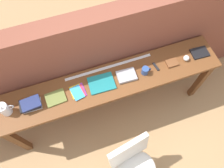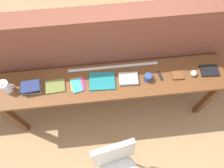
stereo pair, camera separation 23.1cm
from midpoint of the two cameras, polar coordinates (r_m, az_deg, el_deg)
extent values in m
plane|color=tan|center=(3.07, 2.70, -11.87)|extent=(40.00, 40.00, 0.00)
cube|color=brown|center=(2.61, 1.61, 6.11)|extent=(6.00, 0.20, 1.54)
cube|color=brown|center=(2.37, 2.65, 0.37)|extent=(2.50, 0.44, 0.04)
cube|color=#5B341A|center=(2.87, -21.85, -8.74)|extent=(0.07, 0.07, 0.84)
cube|color=#5B341A|center=(3.05, 25.49, -3.90)|extent=(0.07, 0.07, 0.84)
cube|color=#5B341A|center=(2.99, -21.46, -2.90)|extent=(0.07, 0.07, 0.84)
cube|color=#5B341A|center=(3.16, 23.83, 1.41)|extent=(0.07, 0.07, 0.84)
cube|color=silver|center=(2.31, 3.38, -17.93)|extent=(0.45, 0.19, 0.40)
cylinder|color=#B2B2B7|center=(2.78, -0.41, -21.01)|extent=(0.02, 0.02, 0.41)
cylinder|color=#B2B2B7|center=(2.81, 6.42, -18.93)|extent=(0.02, 0.02, 0.41)
cylinder|color=white|center=(2.44, -23.66, -0.95)|extent=(0.10, 0.10, 0.15)
cone|color=white|center=(2.35, -24.48, -0.70)|extent=(0.04, 0.03, 0.04)
torus|color=white|center=(2.41, -22.46, -0.73)|extent=(0.07, 0.01, 0.07)
cube|color=#9E9EA3|center=(2.41, -17.65, -1.37)|extent=(0.19, 0.14, 0.02)
cube|color=black|center=(2.39, -18.12, -1.05)|extent=(0.21, 0.14, 0.03)
cube|color=navy|center=(2.36, -17.94, -0.86)|extent=(0.20, 0.15, 0.02)
cube|color=olive|center=(2.36, -11.94, -0.83)|extent=(0.21, 0.17, 0.02)
cube|color=orange|center=(2.34, -6.15, -0.34)|extent=(0.12, 0.16, 0.00)
cube|color=purple|center=(2.34, -5.94, -0.34)|extent=(0.14, 0.17, 0.00)
cube|color=yellow|center=(2.34, -6.53, -0.28)|extent=(0.14, 0.16, 0.00)
cube|color=#E5334C|center=(2.33, -5.90, -0.47)|extent=(0.12, 0.15, 0.00)
cube|color=#3399D8|center=(2.32, -6.46, -0.64)|extent=(0.14, 0.18, 0.00)
cube|color=#19757A|center=(2.34, 0.21, 0.47)|extent=(0.28, 0.22, 0.02)
cube|color=#9E9EA3|center=(2.36, 7.08, 1.10)|extent=(0.21, 0.16, 0.03)
cylinder|color=#2D4C8C|center=(2.37, 12.10, 1.39)|extent=(0.08, 0.08, 0.09)
torus|color=#2D4C8C|center=(2.38, 13.12, 1.48)|extent=(0.06, 0.01, 0.06)
cube|color=black|center=(2.45, 15.15, 1.83)|extent=(0.04, 0.11, 0.02)
cube|color=brown|center=(2.51, 19.35, 1.92)|extent=(0.13, 0.10, 0.02)
sphere|color=silver|center=(2.56, 23.00, 2.32)|extent=(0.07, 0.07, 0.07)
cube|color=black|center=(2.67, 26.40, 2.92)|extent=(0.20, 0.15, 0.02)
cube|color=silver|center=(2.43, 3.06, 4.24)|extent=(1.00, 0.03, 0.00)
camera|label=1|loc=(0.12, -87.12, 5.82)|focal=35.00mm
camera|label=2|loc=(0.12, 92.88, -5.82)|focal=35.00mm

